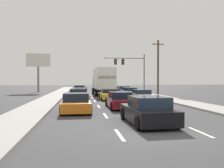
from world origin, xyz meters
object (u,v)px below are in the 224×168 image
car_white (141,96)px  roadside_billboard (38,65)px  car_maroon (120,101)px  car_orange (76,104)px  car_silver (130,92)px  utility_pole_mid (158,66)px  car_black (148,111)px  car_blue (123,90)px  traffic_signal_mast (128,65)px  box_truck (103,80)px  car_tan (78,96)px  car_yellow (109,95)px  car_red (80,92)px  car_green (79,90)px

car_white → roadside_billboard: bearing=125.3°
car_maroon → car_orange: bearing=-150.5°
car_silver → utility_pole_mid: bearing=33.8°
car_black → car_blue: car_black is taller
car_blue → traffic_signal_mast: bearing=65.8°
box_truck → car_blue: size_ratio=1.87×
car_tan → car_yellow: car_tan is taller
car_white → roadside_billboard: roadside_billboard is taller
traffic_signal_mast → roadside_billboard: 15.98m
car_red → car_white: bearing=-47.4°
car_black → car_white: bearing=76.3°
car_green → car_red: size_ratio=1.07×
car_green → car_black: car_black is taller
car_black → car_blue: bearing=82.1°
box_truck → car_maroon: box_truck is taller
car_blue → car_white: car_blue is taller
car_maroon → car_blue: size_ratio=0.93×
car_maroon → car_white: car_maroon is taller
car_tan → utility_pole_mid: 16.37m
car_green → car_orange: 22.09m
car_silver → car_white: (-0.16, -6.52, -0.02)m
box_truck → car_white: size_ratio=1.87×
traffic_signal_mast → car_orange: bearing=-109.5°
car_red → car_black: bearing=-80.6°
car_blue → car_yellow: bearing=-107.9°
car_maroon → car_silver: size_ratio=1.07×
car_tan → traffic_signal_mast: traffic_signal_mast is taller
car_red → car_yellow: (3.14, -5.13, 0.00)m
car_yellow → traffic_signal_mast: traffic_signal_mast is taller
car_orange → utility_pole_mid: bearing=56.2°
car_red → car_orange: bearing=-91.3°
car_silver → traffic_signal_mast: size_ratio=0.56×
car_white → roadside_billboard: size_ratio=0.68×
utility_pole_mid → car_blue: bearing=146.1°
car_red → car_maroon: (2.98, -12.90, 0.03)m
box_truck → car_maroon: size_ratio=2.01×
car_maroon → box_truck: bearing=88.9°
car_black → car_silver: bearing=80.4°
box_truck → car_maroon: (-0.30, -15.55, -1.61)m
car_tan → car_orange: size_ratio=1.04×
car_maroon → utility_pole_mid: bearing=61.7°
car_orange → car_blue: 22.21m
car_tan → box_truck: (3.49, 10.36, 1.59)m
car_tan → car_white: bearing=7.2°
car_blue → utility_pole_mid: bearing=-33.9°
car_tan → car_blue: car_tan is taller
traffic_signal_mast → utility_pole_mid: utility_pole_mid is taller
box_truck → traffic_signal_mast: size_ratio=1.20×
car_yellow → car_black: size_ratio=1.02×
box_truck → car_silver: box_truck is taller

